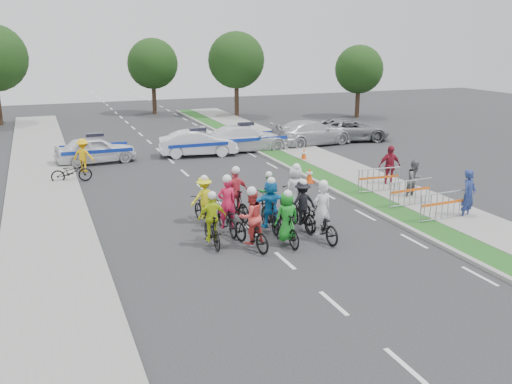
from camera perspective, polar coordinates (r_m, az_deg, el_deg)
name	(u,v)px	position (r m, az deg, el deg)	size (l,w,h in m)	color
ground	(285,261)	(17.10, 2.91, -6.88)	(90.00, 90.00, 0.00)	#28282B
curb_right	(349,198)	(23.53, 9.32, -0.64)	(0.20, 60.00, 0.12)	gray
grass_strip	(364,197)	(23.88, 10.77, -0.48)	(1.20, 60.00, 0.11)	#1B4D19
sidewalk_right	(401,192)	(24.85, 14.30, -0.04)	(2.40, 60.00, 0.13)	gray
sidewalk_left	(48,233)	(20.46, -20.08, -3.84)	(3.00, 60.00, 0.13)	gray
rider_0	(321,220)	(18.67, 6.53, -2.82)	(0.84, 2.05, 2.05)	black
rider_1	(286,223)	(18.12, 3.06, -3.16)	(0.80, 1.78, 1.84)	black
rider_2	(251,225)	(17.83, -0.52, -3.36)	(1.06, 2.08, 2.02)	black
rider_3	(212,225)	(18.06, -4.42, -3.29)	(0.92, 1.74, 1.83)	black
rider_4	(302,209)	(19.64, 4.60, -1.76)	(1.00, 1.77, 1.80)	black
rider_5	(270,208)	(19.33, 1.43, -1.66)	(1.56, 1.87, 1.93)	black
rider_6	(227,213)	(19.27, -2.96, -2.16)	(0.71, 2.01, 2.04)	black
rider_7	(295,196)	(20.97, 3.92, -0.40)	(0.93, 1.99, 2.02)	black
rider_8	(268,199)	(21.07, 1.20, -0.69)	(0.78, 1.73, 1.70)	black
rider_9	(235,199)	(20.59, -2.08, -0.72)	(1.07, 1.97, 2.00)	black
rider_10	(204,204)	(20.29, -5.20, -1.22)	(1.05, 1.81, 1.78)	black
police_car_0	(96,150)	(31.02, -15.74, 4.10)	(1.66, 4.13, 1.41)	white
police_car_1	(198,143)	(31.85, -5.81, 4.88)	(1.49, 4.27, 1.41)	white
police_car_2	(246,138)	(33.09, -1.01, 5.42)	(2.07, 5.10, 1.48)	white
civilian_sedan	(311,133)	(35.01, 5.56, 5.92)	(2.11, 5.20, 1.51)	silver
civilian_suv	(350,130)	(36.82, 9.35, 6.18)	(2.34, 5.07, 1.41)	gray
spectator_0	(469,195)	(22.00, 20.50, -0.24)	(0.67, 0.44, 1.83)	navy
spectator_1	(415,180)	(23.97, 15.59, 1.17)	(0.79, 0.62, 1.63)	#5B5C60
spectator_2	(389,166)	(25.74, 13.21, 2.52)	(1.08, 0.45, 1.84)	maroon
marshal_hiviz	(83,155)	(29.14, -16.89, 3.53)	(1.05, 0.60, 1.63)	yellow
barrier_0	(442,207)	(21.36, 18.13, -1.47)	(2.00, 0.50, 1.12)	#A5A8AD
barrier_1	(410,194)	(22.79, 15.17, -0.20)	(2.00, 0.50, 1.12)	#A5A8AD
barrier_2	(379,181)	(24.52, 12.17, 1.08)	(2.00, 0.50, 1.12)	#A5A8AD
cone_0	(309,175)	(25.97, 5.36, 1.67)	(0.40, 0.40, 0.70)	#F24C0C
cone_1	(304,155)	(30.44, 4.81, 3.72)	(0.40, 0.40, 0.70)	#F24C0C
parked_bike	(71,172)	(27.26, -17.98, 1.92)	(0.63, 1.80, 0.95)	black
tree_1	(236,60)	(47.10, -1.98, 13.03)	(4.55, 4.55, 6.82)	#382619
tree_2	(359,69)	(47.35, 10.26, 11.97)	(3.85, 3.85, 5.77)	#382619
tree_4	(153,64)	(49.40, -10.30, 12.51)	(4.20, 4.20, 6.30)	#382619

